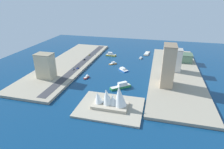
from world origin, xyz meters
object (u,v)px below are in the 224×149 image
at_px(barge_flat_brown, 147,54).
at_px(van_white, 95,54).
at_px(ferry_yellow_fast, 111,55).
at_px(suv_black, 84,59).
at_px(taxi_yellow_cab, 89,55).
at_px(traffic_light_waterfront, 79,67).
at_px(apartment_midrise_tan, 168,66).
at_px(tugboat_red, 86,77).
at_px(hotel_broad_white, 176,60).
at_px(office_block_beige, 45,66).
at_px(yacht_sleek_gray, 141,58).
at_px(water_taxi_orange, 113,63).
at_px(ferry_green_doubledeck, 121,86).
at_px(sedan_silver, 73,69).
at_px(terminal_long_green, 180,57).
at_px(catamaran_blue, 123,70).
at_px(opera_landmark, 112,99).
at_px(hatchback_blue, 78,68).

xyz_separation_m(barge_flat_brown, van_white, (96.06, 34.84, 3.10)).
xyz_separation_m(ferry_yellow_fast, suv_black, (35.99, 44.49, 1.77)).
bearing_deg(taxi_yellow_cab, suv_black, 92.25).
bearing_deg(traffic_light_waterfront, apartment_midrise_tan, 170.22).
xyz_separation_m(tugboat_red, hotel_broad_white, (-121.12, -51.60, 18.49)).
distance_m(tugboat_red, barge_flat_brown, 154.73).
distance_m(office_block_beige, taxi_yellow_cab, 112.19).
bearing_deg(office_block_beige, yacht_sleek_gray, -133.39).
bearing_deg(water_taxi_orange, hotel_broad_white, 172.59).
relative_size(yacht_sleek_gray, hotel_broad_white, 0.43).
height_order(ferry_yellow_fast, taxi_yellow_cab, ferry_yellow_fast).
distance_m(hotel_broad_white, office_block_beige, 185.48).
distance_m(tugboat_red, ferry_green_doubledeck, 56.31).
bearing_deg(sedan_silver, water_taxi_orange, -137.54).
xyz_separation_m(water_taxi_orange, apartment_midrise_tan, (-85.58, 65.45, 27.82)).
bearing_deg(terminal_long_green, apartment_midrise_tan, 76.44).
xyz_separation_m(hotel_broad_white, van_white, (143.65, -49.71, -15.71)).
distance_m(ferry_yellow_fast, terminal_long_green, 125.53).
distance_m(ferry_yellow_fast, ferry_green_doubledeck, 133.97).
xyz_separation_m(ferry_yellow_fast, hotel_broad_white, (-113.76, 56.55, 17.48)).
bearing_deg(suv_black, tugboat_red, 114.22).
height_order(catamaran_blue, sedan_silver, sedan_silver).
xyz_separation_m(ferry_green_doubledeck, terminal_long_green, (-78.89, -116.79, 7.08)).
bearing_deg(ferry_green_doubledeck, opera_landmark, 89.88).
distance_m(yacht_sleek_gray, opera_landmark, 169.58).
relative_size(catamaran_blue, traffic_light_waterfront, 2.63).
bearing_deg(ferry_green_doubledeck, tugboat_red, -18.26).
bearing_deg(ferry_green_doubledeck, hatchback_blue, -28.05).
height_order(terminal_long_green, sedan_silver, terminal_long_green).
bearing_deg(taxi_yellow_cab, van_white, -125.51).
height_order(yacht_sleek_gray, ferry_green_doubledeck, ferry_green_doubledeck).
bearing_deg(catamaran_blue, sedan_silver, 17.51).
xyz_separation_m(water_taxi_orange, terminal_long_green, (-109.75, -34.74, 8.44)).
distance_m(ferry_green_doubledeck, opera_landmark, 47.21).
height_order(water_taxi_orange, sedan_silver, sedan_silver).
distance_m(traffic_light_waterfront, opera_landmark, 112.14).
xyz_separation_m(taxi_yellow_cab, sedan_silver, (-1.25, 73.55, 0.04)).
xyz_separation_m(tugboat_red, opera_landmark, (-53.36, 64.08, 9.87)).
xyz_separation_m(yacht_sleek_gray, apartment_midrise_tan, (-43.25, 105.84, 28.02)).
bearing_deg(hatchback_blue, water_taxi_orange, -138.47).
relative_size(ferry_green_doubledeck, van_white, 5.06).
distance_m(ferry_green_doubledeck, hatchback_blue, 87.39).
bearing_deg(ferry_green_doubledeck, taxi_yellow_cab, -52.62).
height_order(apartment_midrise_tan, sedan_silver, apartment_midrise_tan).
distance_m(ferry_green_doubledeck, apartment_midrise_tan, 63.01).
height_order(ferry_green_doubledeck, traffic_light_waterfront, traffic_light_waterfront).
distance_m(water_taxi_orange, terminal_long_green, 115.43).
xyz_separation_m(water_taxi_orange, office_block_beige, (73.51, 82.14, 18.88)).
distance_m(taxi_yellow_cab, opera_landmark, 176.29).
bearing_deg(office_block_beige, ferry_green_doubledeck, -179.95).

